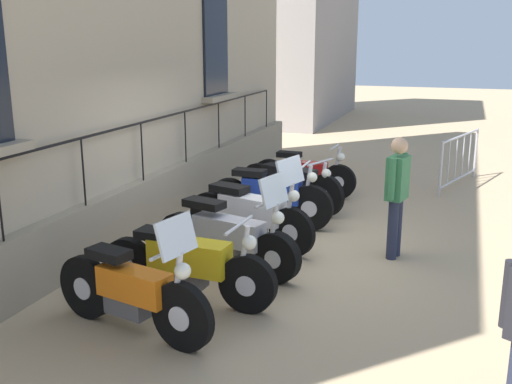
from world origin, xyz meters
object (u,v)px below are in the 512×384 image
at_px(motorcycle_red, 304,174).
at_px(crowd_barrier, 459,158).
at_px(motorcycle_silver, 227,238).
at_px(motorcycle_blue, 269,198).
at_px(motorcycle_orange, 133,292).
at_px(motorcycle_black, 291,184).
at_px(motorcycle_yellow, 187,265).
at_px(pedestrian_standing, 397,191).
at_px(motorcycle_white, 250,215).

height_order(motorcycle_red, crowd_barrier, crowd_barrier).
relative_size(motorcycle_silver, motorcycle_blue, 1.02).
relative_size(motorcycle_orange, motorcycle_black, 0.96).
bearing_deg(motorcycle_yellow, pedestrian_standing, 47.32).
xyz_separation_m(motorcycle_silver, motorcycle_black, (-0.02, 2.99, 0.02)).
bearing_deg(motorcycle_yellow, motorcycle_red, 89.71).
bearing_deg(motorcycle_red, motorcycle_yellow, -90.29).
bearing_deg(crowd_barrier, motorcycle_orange, -111.13).
distance_m(motorcycle_blue, motorcycle_black, 1.04).
bearing_deg(motorcycle_silver, motorcycle_black, 90.47).
xyz_separation_m(motorcycle_white, motorcycle_black, (0.00, 2.05, -0.02)).
bearing_deg(pedestrian_standing, motorcycle_blue, 159.28).
relative_size(motorcycle_blue, pedestrian_standing, 1.25).
relative_size(motorcycle_yellow, motorcycle_black, 1.06).
bearing_deg(motorcycle_orange, motorcycle_silver, 82.56).
bearing_deg(motorcycle_silver, motorcycle_blue, 92.22).
distance_m(motorcycle_white, pedestrian_standing, 2.05).
bearing_deg(motorcycle_blue, pedestrian_standing, -20.72).
xyz_separation_m(motorcycle_blue, crowd_barrier, (2.77, 3.76, 0.11)).
distance_m(motorcycle_silver, motorcycle_blue, 1.96).
bearing_deg(crowd_barrier, motorcycle_silver, -115.23).
bearing_deg(crowd_barrier, motorcycle_blue, -126.36).
xyz_separation_m(motorcycle_silver, motorcycle_white, (-0.03, 0.94, 0.05)).
xyz_separation_m(motorcycle_black, motorcycle_red, (-0.03, 0.99, -0.05)).
xyz_separation_m(motorcycle_red, crowd_barrier, (2.75, 1.74, 0.16)).
bearing_deg(motorcycle_black, motorcycle_blue, -92.82).
height_order(motorcycle_blue, motorcycle_black, motorcycle_blue).
bearing_deg(motorcycle_orange, motorcycle_yellow, 78.96).
height_order(motorcycle_silver, crowd_barrier, motorcycle_silver).
xyz_separation_m(motorcycle_blue, motorcycle_red, (0.02, 2.02, -0.05)).
bearing_deg(motorcycle_yellow, crowd_barrier, 67.65).
xyz_separation_m(motorcycle_orange, pedestrian_standing, (2.21, 3.08, 0.48)).
bearing_deg(motorcycle_yellow, motorcycle_white, 88.55).
bearing_deg(motorcycle_yellow, motorcycle_black, 89.25).
bearing_deg(motorcycle_white, motorcycle_orange, -94.43).
xyz_separation_m(motorcycle_black, crowd_barrier, (2.72, 2.73, 0.11)).
relative_size(motorcycle_red, pedestrian_standing, 1.23).
bearing_deg(motorcycle_orange, crowd_barrier, 68.87).
height_order(motorcycle_orange, motorcycle_white, motorcycle_white).
distance_m(motorcycle_yellow, pedestrian_standing, 3.04).
height_order(motorcycle_blue, crowd_barrier, crowd_barrier).
bearing_deg(motorcycle_black, motorcycle_red, 91.58).
xyz_separation_m(motorcycle_yellow, motorcycle_red, (0.03, 5.00, -0.03)).
bearing_deg(motorcycle_white, crowd_barrier, 60.33).
bearing_deg(motorcycle_white, motorcycle_silver, -88.31).
bearing_deg(pedestrian_standing, motorcycle_white, -172.97).
xyz_separation_m(motorcycle_orange, motorcycle_red, (0.20, 5.87, -0.04)).
height_order(motorcycle_yellow, motorcycle_red, motorcycle_yellow).
bearing_deg(motorcycle_blue, motorcycle_silver, -87.78).
distance_m(motorcycle_silver, motorcycle_red, 3.98).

